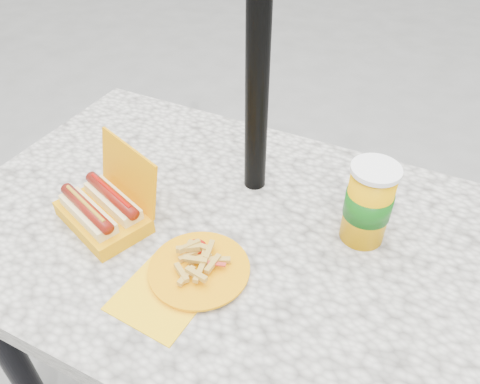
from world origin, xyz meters
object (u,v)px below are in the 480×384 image
at_px(umbrella_pole, 258,41).
at_px(soda_cup, 368,204).
at_px(hotdog_box, 104,209).
at_px(fries_plate, 196,270).

distance_m(umbrella_pole, soda_cup, 0.38).
height_order(hotdog_box, fries_plate, hotdog_box).
bearing_deg(hotdog_box, umbrella_pole, 68.98).
xyz_separation_m(umbrella_pole, hotdog_box, (-0.23, -0.26, -0.31)).
height_order(umbrella_pole, soda_cup, umbrella_pole).
relative_size(hotdog_box, fries_plate, 0.91).
bearing_deg(umbrella_pole, soda_cup, -12.32).
bearing_deg(soda_cup, hotdog_box, -158.20).
distance_m(umbrella_pole, fries_plate, 0.45).
bearing_deg(hotdog_box, fries_plate, 11.37).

